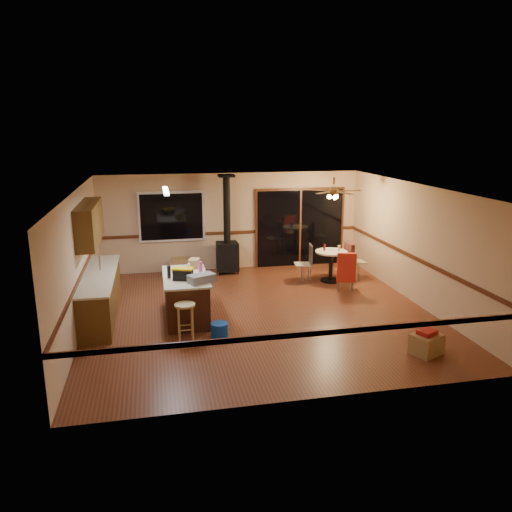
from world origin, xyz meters
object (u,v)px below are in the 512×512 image
object	(u,v)px
box_corner_a	(426,344)
chair_right	(350,257)
toolbox_grey	(202,278)
bar_stool	(185,322)
dining_table	(331,261)
chair_near	(346,267)
wood_stove	(227,246)
blue_bucket	(220,330)
chair_left	(307,259)
kitchen_island	(186,297)
box_under_window	(182,267)
toolbox_black	(183,275)
box_corner_b	(429,342)

from	to	relation	value
box_corner_a	chair_right	bearing A→B (deg)	85.21
toolbox_grey	bar_stool	bearing A→B (deg)	-123.94
dining_table	chair_near	world-z (taller)	chair_near
chair_near	box_corner_a	size ratio (longest dim) A/B	1.48
wood_stove	blue_bucket	size ratio (longest dim) A/B	7.75
bar_stool	chair_left	distance (m)	4.35
kitchen_island	chair_near	world-z (taller)	chair_near
kitchen_island	chair_right	bearing A→B (deg)	23.47
kitchen_island	toolbox_grey	world-z (taller)	toolbox_grey
wood_stove	chair_near	world-z (taller)	wood_stove
kitchen_island	box_under_window	bearing A→B (deg)	88.22
chair_near	box_corner_a	world-z (taller)	chair_near
box_corner_a	wood_stove	bearing A→B (deg)	114.96
toolbox_black	box_corner_a	bearing A→B (deg)	-29.64
kitchen_island	bar_stool	size ratio (longest dim) A/B	2.47
kitchen_island	box_under_window	size ratio (longest dim) A/B	3.04
box_under_window	box_corner_b	xyz separation A→B (m)	(3.90, -5.51, -0.06)
blue_bucket	box_corner_b	world-z (taller)	box_corner_b
toolbox_black	dining_table	size ratio (longest dim) A/B	0.46
chair_right	box_corner_a	distance (m)	4.38
toolbox_black	chair_left	size ratio (longest dim) A/B	0.71
bar_stool	chair_right	xyz separation A→B (m)	(4.33, 2.88, 0.26)
toolbox_grey	chair_right	size ratio (longest dim) A/B	0.71
bar_stool	blue_bucket	xyz separation A→B (m)	(0.62, -0.03, -0.20)
box_corner_a	blue_bucket	bearing A→B (deg)	156.91
toolbox_black	chair_near	world-z (taller)	toolbox_black
toolbox_black	box_under_window	bearing A→B (deg)	87.34
toolbox_black	box_under_window	size ratio (longest dim) A/B	0.66
wood_stove	box_corner_b	world-z (taller)	wood_stove
bar_stool	blue_bucket	bearing A→B (deg)	-2.90
chair_right	box_corner_a	world-z (taller)	chair_right
bar_stool	chair_left	xyz separation A→B (m)	(3.22, 2.92, 0.25)
chair_left	box_corner_a	bearing A→B (deg)	-80.30
toolbox_black	blue_bucket	bearing A→B (deg)	-54.15
toolbox_grey	blue_bucket	distance (m)	1.05
bar_stool	box_corner_a	world-z (taller)	bar_stool
dining_table	box_corner_a	size ratio (longest dim) A/B	1.69
chair_right	box_under_window	bearing A→B (deg)	163.15
bar_stool	box_corner_b	distance (m)	4.31
box_corner_a	box_corner_b	world-z (taller)	box_corner_a
kitchen_island	chair_left	world-z (taller)	chair_left
toolbox_grey	toolbox_black	xyz separation A→B (m)	(-0.34, 0.24, 0.02)
chair_near	box_under_window	distance (m)	4.30
blue_bucket	chair_right	world-z (taller)	chair_right
blue_bucket	bar_stool	bearing A→B (deg)	177.10
blue_bucket	box_under_window	bearing A→B (deg)	95.90
wood_stove	chair_left	distance (m)	2.18
kitchen_island	wood_stove	distance (m)	3.33
chair_near	box_under_window	xyz separation A→B (m)	(-3.68, 2.18, -0.38)
toolbox_grey	kitchen_island	bearing A→B (deg)	119.11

